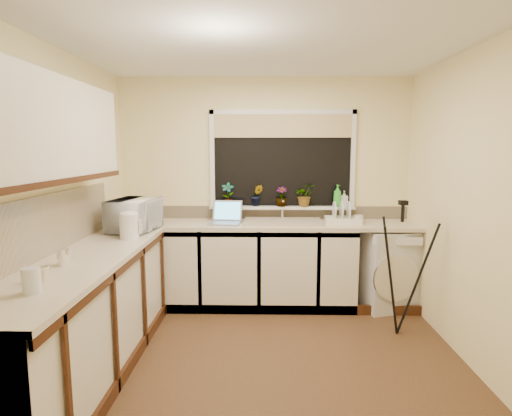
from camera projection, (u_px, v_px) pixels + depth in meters
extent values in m
plane|color=brown|center=(264.00, 358.00, 3.40)|extent=(3.20, 3.20, 0.00)
plane|color=white|center=(265.00, 42.00, 3.06)|extent=(3.20, 3.20, 0.00)
plane|color=#FBE9A7|center=(264.00, 190.00, 4.72)|extent=(3.20, 0.00, 3.20)
plane|color=#FBE9A7|center=(264.00, 259.00, 1.75)|extent=(3.20, 0.00, 3.20)
plane|color=#FBE9A7|center=(58.00, 208.00, 3.26)|extent=(0.00, 3.00, 3.00)
plane|color=#FBE9A7|center=(474.00, 209.00, 3.20)|extent=(0.00, 3.00, 3.00)
cube|color=silver|center=(234.00, 266.00, 4.54)|extent=(2.55, 0.60, 0.86)
cube|color=silver|center=(86.00, 321.00, 3.07)|extent=(0.54, 2.40, 0.86)
cube|color=beige|center=(264.00, 225.00, 4.47)|extent=(3.20, 0.60, 0.04)
cube|color=beige|center=(82.00, 261.00, 3.01)|extent=(0.60, 2.40, 0.04)
cube|color=silver|center=(43.00, 130.00, 2.74)|extent=(0.28, 1.90, 0.70)
cube|color=beige|center=(40.00, 228.00, 2.98)|extent=(0.02, 2.40, 0.45)
cube|color=beige|center=(264.00, 212.00, 4.74)|extent=(3.20, 0.02, 0.14)
cube|color=black|center=(282.00, 160.00, 4.65)|extent=(1.50, 0.02, 1.00)
cube|color=tan|center=(283.00, 126.00, 4.58)|extent=(1.50, 0.02, 0.25)
cube|color=white|center=(282.00, 207.00, 4.67)|extent=(1.60, 0.14, 0.03)
cube|color=tan|center=(283.00, 222.00, 4.46)|extent=(0.82, 0.46, 0.03)
cylinder|color=silver|center=(282.00, 209.00, 4.62)|extent=(0.03, 0.03, 0.24)
cube|color=silver|center=(387.00, 267.00, 4.50)|extent=(0.72, 0.70, 0.84)
cube|color=gray|center=(225.00, 223.00, 4.38)|extent=(0.34, 0.26, 0.02)
cube|color=#5DC8FF|center=(227.00, 210.00, 4.51)|extent=(0.32, 0.11, 0.21)
cylinder|color=white|center=(129.00, 226.00, 3.67)|extent=(0.16, 0.16, 0.22)
cube|color=silver|center=(343.00, 220.00, 4.47)|extent=(0.40, 0.31, 0.06)
cylinder|color=silver|center=(31.00, 281.00, 2.28)|extent=(0.10, 0.10, 0.14)
cylinder|color=white|center=(63.00, 257.00, 2.84)|extent=(0.08, 0.08, 0.11)
imported|color=white|center=(135.00, 215.00, 4.03)|extent=(0.44, 0.59, 0.30)
imported|color=#999999|center=(228.00, 194.00, 4.65)|extent=(0.14, 0.10, 0.26)
imported|color=#999999|center=(257.00, 195.00, 4.65)|extent=(0.14, 0.12, 0.24)
imported|color=#999999|center=(281.00, 197.00, 4.62)|extent=(0.13, 0.13, 0.22)
imported|color=#999999|center=(305.00, 195.00, 4.62)|extent=(0.25, 0.23, 0.25)
imported|color=green|center=(337.00, 196.00, 4.61)|extent=(0.12, 0.12, 0.24)
imported|color=#999999|center=(344.00, 198.00, 4.63)|extent=(0.08, 0.09, 0.17)
imported|color=beige|center=(358.00, 219.00, 4.44)|extent=(0.13, 0.13, 0.09)
imported|color=beige|center=(41.00, 274.00, 2.49)|extent=(0.12, 0.12, 0.09)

